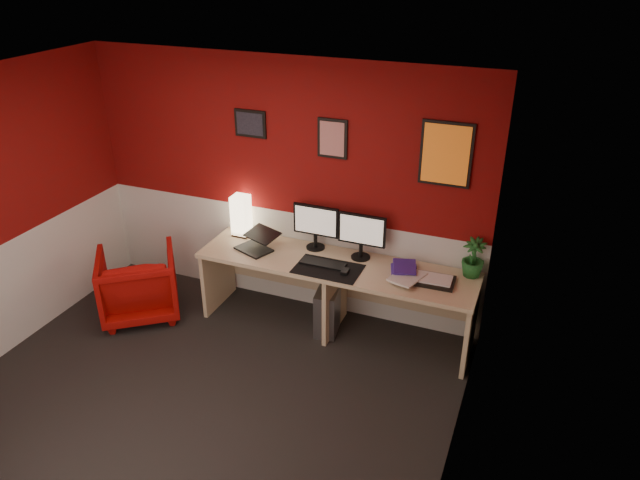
{
  "coord_description": "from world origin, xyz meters",
  "views": [
    {
      "loc": [
        2.31,
        -3.1,
        3.39
      ],
      "look_at": [
        0.6,
        1.21,
        1.05
      ],
      "focal_mm": 33.52,
      "sensor_mm": 36.0,
      "label": 1
    }
  ],
  "objects_px": {
    "shoji_lamp": "(241,217)",
    "desk": "(335,297)",
    "armchair": "(139,284)",
    "monitor_left": "(315,221)",
    "monitor_right": "(362,230)",
    "laptop": "(253,240)",
    "zen_tray": "(434,281)",
    "pc_tower": "(329,308)",
    "potted_plant": "(473,258)"
  },
  "relations": [
    {
      "from": "pc_tower",
      "to": "monitor_left",
      "type": "bearing_deg",
      "value": 127.83
    },
    {
      "from": "shoji_lamp",
      "to": "monitor_right",
      "type": "bearing_deg",
      "value": -1.12
    },
    {
      "from": "monitor_left",
      "to": "armchair",
      "type": "xyz_separation_m",
      "value": [
        -1.62,
        -0.67,
        -0.68
      ]
    },
    {
      "from": "shoji_lamp",
      "to": "armchair",
      "type": "relative_size",
      "value": 0.54
    },
    {
      "from": "monitor_right",
      "to": "pc_tower",
      "type": "distance_m",
      "value": 0.85
    },
    {
      "from": "desk",
      "to": "monitor_left",
      "type": "xyz_separation_m",
      "value": [
        -0.29,
        0.22,
        0.66
      ]
    },
    {
      "from": "laptop",
      "to": "monitor_left",
      "type": "bearing_deg",
      "value": 48.01
    },
    {
      "from": "monitor_right",
      "to": "zen_tray",
      "type": "distance_m",
      "value": 0.8
    },
    {
      "from": "zen_tray",
      "to": "shoji_lamp",
      "type": "bearing_deg",
      "value": 173.85
    },
    {
      "from": "desk",
      "to": "pc_tower",
      "type": "height_order",
      "value": "desk"
    },
    {
      "from": "potted_plant",
      "to": "laptop",
      "type": "bearing_deg",
      "value": -172.07
    },
    {
      "from": "potted_plant",
      "to": "pc_tower",
      "type": "height_order",
      "value": "potted_plant"
    },
    {
      "from": "pc_tower",
      "to": "armchair",
      "type": "xyz_separation_m",
      "value": [
        -1.84,
        -0.46,
        0.11
      ]
    },
    {
      "from": "monitor_right",
      "to": "pc_tower",
      "type": "height_order",
      "value": "monitor_right"
    },
    {
      "from": "shoji_lamp",
      "to": "monitor_right",
      "type": "height_order",
      "value": "monitor_right"
    },
    {
      "from": "shoji_lamp",
      "to": "potted_plant",
      "type": "bearing_deg",
      "value": 0.56
    },
    {
      "from": "pc_tower",
      "to": "laptop",
      "type": "bearing_deg",
      "value": 175.49
    },
    {
      "from": "shoji_lamp",
      "to": "monitor_left",
      "type": "height_order",
      "value": "monitor_left"
    },
    {
      "from": "monitor_left",
      "to": "potted_plant",
      "type": "height_order",
      "value": "monitor_left"
    },
    {
      "from": "potted_plant",
      "to": "desk",
      "type": "bearing_deg",
      "value": -168.86
    },
    {
      "from": "laptop",
      "to": "monitor_left",
      "type": "xyz_separation_m",
      "value": [
        0.53,
        0.26,
        0.18
      ]
    },
    {
      "from": "monitor_right",
      "to": "potted_plant",
      "type": "distance_m",
      "value": 1.02
    },
    {
      "from": "zen_tray",
      "to": "armchair",
      "type": "bearing_deg",
      "value": -170.91
    },
    {
      "from": "laptop",
      "to": "monitor_left",
      "type": "relative_size",
      "value": 0.57
    },
    {
      "from": "monitor_right",
      "to": "zen_tray",
      "type": "xyz_separation_m",
      "value": [
        0.73,
        -0.19,
        -0.28
      ]
    },
    {
      "from": "shoji_lamp",
      "to": "desk",
      "type": "bearing_deg",
      "value": -11.12
    },
    {
      "from": "shoji_lamp",
      "to": "potted_plant",
      "type": "xyz_separation_m",
      "value": [
        2.27,
        0.02,
        -0.02
      ]
    },
    {
      "from": "desk",
      "to": "zen_tray",
      "type": "bearing_deg",
      "value": -0.14
    },
    {
      "from": "shoji_lamp",
      "to": "armchair",
      "type": "xyz_separation_m",
      "value": [
        -0.83,
        -0.67,
        -0.59
      ]
    },
    {
      "from": "laptop",
      "to": "monitor_right",
      "type": "relative_size",
      "value": 0.57
    },
    {
      "from": "laptop",
      "to": "shoji_lamp",
      "type": "bearing_deg",
      "value": 157.23
    },
    {
      "from": "shoji_lamp",
      "to": "monitor_right",
      "type": "distance_m",
      "value": 1.26
    },
    {
      "from": "monitor_right",
      "to": "zen_tray",
      "type": "height_order",
      "value": "monitor_right"
    },
    {
      "from": "monitor_left",
      "to": "armchair",
      "type": "relative_size",
      "value": 0.78
    },
    {
      "from": "desk",
      "to": "zen_tray",
      "type": "relative_size",
      "value": 7.43
    },
    {
      "from": "laptop",
      "to": "zen_tray",
      "type": "distance_m",
      "value": 1.73
    },
    {
      "from": "laptop",
      "to": "monitor_left",
      "type": "distance_m",
      "value": 0.62
    },
    {
      "from": "zen_tray",
      "to": "potted_plant",
      "type": "relative_size",
      "value": 0.98
    },
    {
      "from": "shoji_lamp",
      "to": "monitor_right",
      "type": "xyz_separation_m",
      "value": [
        1.26,
        -0.02,
        0.09
      ]
    },
    {
      "from": "monitor_left",
      "to": "armchair",
      "type": "bearing_deg",
      "value": -157.52
    },
    {
      "from": "potted_plant",
      "to": "monitor_left",
      "type": "bearing_deg",
      "value": -179.34
    },
    {
      "from": "desk",
      "to": "laptop",
      "type": "bearing_deg",
      "value": -176.85
    },
    {
      "from": "monitor_left",
      "to": "zen_tray",
      "type": "xyz_separation_m",
      "value": [
        1.2,
        -0.22,
        -0.28
      ]
    },
    {
      "from": "shoji_lamp",
      "to": "potted_plant",
      "type": "height_order",
      "value": "shoji_lamp"
    },
    {
      "from": "monitor_right",
      "to": "armchair",
      "type": "xyz_separation_m",
      "value": [
        -2.09,
        -0.64,
        -0.68
      ]
    },
    {
      "from": "monitor_right",
      "to": "armchair",
      "type": "distance_m",
      "value": 2.29
    },
    {
      "from": "monitor_left",
      "to": "pc_tower",
      "type": "bearing_deg",
      "value": -43.67
    },
    {
      "from": "potted_plant",
      "to": "armchair",
      "type": "xyz_separation_m",
      "value": [
        -3.1,
        -0.69,
        -0.57
      ]
    },
    {
      "from": "monitor_left",
      "to": "shoji_lamp",
      "type": "bearing_deg",
      "value": -179.61
    },
    {
      "from": "desk",
      "to": "armchair",
      "type": "relative_size",
      "value": 3.48
    }
  ]
}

